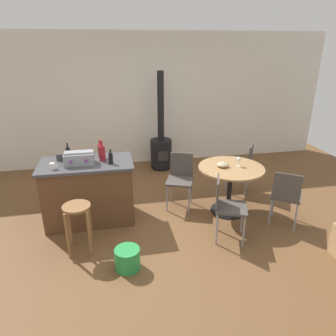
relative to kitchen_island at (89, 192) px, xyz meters
name	(u,v)px	position (x,y,z in m)	size (l,w,h in m)	color
ground_plane	(167,223)	(1.10, -0.32, -0.46)	(8.80, 8.80, 0.00)	brown
back_wall	(143,100)	(1.10, 2.34, 0.89)	(8.00, 0.10, 2.70)	silver
kitchen_island	(89,192)	(0.00, 0.00, 0.00)	(1.29, 0.71, 0.91)	brown
wooden_stool	(78,218)	(-0.10, -0.75, 0.02)	(0.34, 0.34, 0.65)	olive
dining_table	(230,178)	(2.10, -0.17, 0.11)	(0.98, 0.98, 0.75)	black
folding_chair_near	(286,194)	(2.71, -0.71, 0.04)	(0.56, 0.56, 0.85)	#47423D
folding_chair_far	(243,164)	(2.59, 0.47, 0.06)	(0.55, 0.55, 0.87)	#47423D
folding_chair_left	(180,176)	(1.41, 0.17, 0.05)	(0.52, 0.52, 0.86)	#47423D
folding_chair_right	(226,204)	(1.78, -0.84, 0.06)	(0.51, 0.51, 0.87)	#47423D
wood_stove	(161,147)	(1.39, 1.82, 0.02)	(0.44, 0.45, 1.98)	black
toolbox	(79,158)	(-0.08, -0.05, 0.54)	(0.40, 0.22, 0.18)	gray
bottle_0	(100,150)	(0.21, 0.18, 0.56)	(0.08, 0.08, 0.27)	maroon
bottle_1	(111,158)	(0.35, -0.11, 0.53)	(0.06, 0.06, 0.21)	black
bottle_2	(102,153)	(0.23, 0.03, 0.57)	(0.08, 0.08, 0.30)	maroon
bottle_3	(68,153)	(-0.24, 0.17, 0.55)	(0.06, 0.06, 0.24)	black
cup_0	(59,157)	(-0.37, 0.17, 0.50)	(0.12, 0.09, 0.09)	#383838
cup_1	(53,166)	(-0.41, -0.17, 0.50)	(0.11, 0.07, 0.08)	white
wine_glass	(239,159)	(2.21, -0.16, 0.39)	(0.07, 0.07, 0.14)	silver
serving_bowl	(223,165)	(1.97, -0.14, 0.32)	(0.18, 0.18, 0.07)	tan
plastic_bucket	(128,259)	(0.45, -1.20, -0.33)	(0.30, 0.30, 0.26)	green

